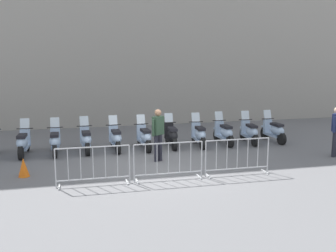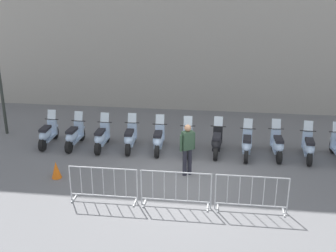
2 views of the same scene
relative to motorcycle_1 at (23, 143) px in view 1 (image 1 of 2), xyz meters
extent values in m
plane|color=slate|center=(4.31, -2.00, -0.45)|extent=(120.00, 120.00, 0.00)
cube|color=#9E998E|center=(4.09, 6.47, 5.52)|extent=(28.05, 3.11, 11.94)
cylinder|color=black|center=(0.02, 0.70, -0.21)|extent=(0.15, 0.48, 0.48)
cylinder|color=black|center=(-0.01, -0.54, -0.21)|extent=(0.15, 0.48, 0.48)
cube|color=#A8C1E0|center=(0.00, 0.08, -0.17)|extent=(0.30, 0.87, 0.10)
ellipsoid|color=#A8C1E0|center=(0.00, -0.20, 0.07)|extent=(0.38, 0.85, 0.40)
cube|color=black|center=(0.00, -0.17, 0.29)|extent=(0.29, 0.61, 0.10)
cube|color=#A8C1E0|center=(0.01, 0.51, 0.10)|extent=(0.34, 0.15, 0.60)
cylinder|color=black|center=(0.01, 0.51, 0.43)|extent=(0.56, 0.05, 0.04)
cube|color=silver|center=(0.01, 0.56, 0.61)|extent=(0.32, 0.15, 0.35)
cube|color=#A8C1E0|center=(0.02, 0.70, 0.06)|extent=(0.21, 0.32, 0.06)
cylinder|color=black|center=(1.05, 0.69, -0.21)|extent=(0.15, 0.48, 0.48)
cylinder|color=black|center=(1.08, -0.55, -0.21)|extent=(0.15, 0.48, 0.48)
cube|color=#A8C1E0|center=(1.07, 0.07, -0.17)|extent=(0.31, 0.88, 0.10)
ellipsoid|color=#A8C1E0|center=(1.07, -0.21, 0.07)|extent=(0.38, 0.85, 0.40)
cube|color=black|center=(1.07, -0.17, 0.29)|extent=(0.30, 0.61, 0.10)
cube|color=#A8C1E0|center=(1.05, 0.51, 0.10)|extent=(0.34, 0.15, 0.60)
cylinder|color=black|center=(1.05, 0.51, 0.43)|extent=(0.56, 0.05, 0.04)
cube|color=silver|center=(1.05, 0.56, 0.61)|extent=(0.32, 0.15, 0.35)
cube|color=#A8C1E0|center=(1.05, 0.69, 0.06)|extent=(0.21, 0.33, 0.06)
cylinder|color=black|center=(2.08, 0.79, -0.21)|extent=(0.18, 0.49, 0.48)
cylinder|color=black|center=(2.17, -0.44, -0.21)|extent=(0.18, 0.49, 0.48)
cube|color=#A8C1E0|center=(2.13, 0.17, -0.17)|extent=(0.34, 0.89, 0.10)
ellipsoid|color=#A8C1E0|center=(2.15, -0.10, 0.07)|extent=(0.42, 0.86, 0.40)
cube|color=black|center=(2.14, -0.07, 0.29)|extent=(0.32, 0.62, 0.10)
cube|color=#A8C1E0|center=(2.09, 0.61, 0.10)|extent=(0.35, 0.16, 0.60)
cylinder|color=black|center=(2.09, 0.61, 0.43)|extent=(0.56, 0.08, 0.04)
cube|color=silver|center=(2.09, 0.66, 0.61)|extent=(0.33, 0.16, 0.35)
cube|color=#A8C1E0|center=(2.08, 0.79, 0.06)|extent=(0.22, 0.33, 0.06)
cylinder|color=black|center=(3.15, 0.79, -0.21)|extent=(0.17, 0.49, 0.48)
cylinder|color=black|center=(3.23, -0.44, -0.21)|extent=(0.17, 0.49, 0.48)
cube|color=#A8C1E0|center=(3.19, 0.17, -0.17)|extent=(0.34, 0.88, 0.10)
ellipsoid|color=#A8C1E0|center=(3.21, -0.10, 0.07)|extent=(0.42, 0.86, 0.40)
cube|color=black|center=(3.21, -0.07, 0.29)|extent=(0.32, 0.62, 0.10)
cube|color=#A8C1E0|center=(3.16, 0.61, 0.10)|extent=(0.35, 0.16, 0.60)
cylinder|color=black|center=(3.16, 0.61, 0.43)|extent=(0.56, 0.07, 0.04)
cube|color=silver|center=(3.16, 0.66, 0.61)|extent=(0.33, 0.16, 0.35)
cube|color=#A8C1E0|center=(3.15, 0.79, 0.06)|extent=(0.22, 0.33, 0.06)
cylinder|color=black|center=(4.20, 0.77, -0.21)|extent=(0.18, 0.49, 0.48)
cylinder|color=black|center=(4.31, -0.47, -0.21)|extent=(0.18, 0.49, 0.48)
cube|color=#A8C1E0|center=(4.25, 0.15, -0.17)|extent=(0.36, 0.89, 0.10)
ellipsoid|color=#A8C1E0|center=(4.28, -0.13, 0.07)|extent=(0.43, 0.87, 0.40)
cube|color=black|center=(4.28, -0.10, 0.29)|extent=(0.33, 0.62, 0.10)
cube|color=#A8C1E0|center=(4.21, 0.58, 0.10)|extent=(0.35, 0.17, 0.60)
cylinder|color=black|center=(4.21, 0.58, 0.43)|extent=(0.56, 0.09, 0.04)
cube|color=silver|center=(4.21, 0.63, 0.61)|extent=(0.33, 0.17, 0.35)
cube|color=#A8C1E0|center=(4.20, 0.77, 0.06)|extent=(0.23, 0.34, 0.06)
cylinder|color=black|center=(5.33, 0.89, -0.21)|extent=(0.15, 0.48, 0.48)
cylinder|color=black|center=(5.30, -0.35, -0.21)|extent=(0.15, 0.48, 0.48)
cube|color=black|center=(5.31, 0.27, -0.17)|extent=(0.30, 0.87, 0.10)
ellipsoid|color=black|center=(5.31, -0.01, 0.07)|extent=(0.38, 0.85, 0.40)
cube|color=black|center=(5.31, 0.02, 0.29)|extent=(0.29, 0.61, 0.10)
cube|color=black|center=(5.32, 0.70, 0.10)|extent=(0.34, 0.15, 0.60)
cylinder|color=black|center=(5.32, 0.70, 0.43)|extent=(0.56, 0.05, 0.04)
cube|color=silver|center=(5.32, 0.75, 0.61)|extent=(0.32, 0.15, 0.35)
cube|color=black|center=(5.33, 0.89, 0.06)|extent=(0.21, 0.32, 0.06)
cylinder|color=black|center=(6.40, 0.81, -0.21)|extent=(0.16, 0.48, 0.48)
cylinder|color=black|center=(6.36, -0.43, -0.21)|extent=(0.16, 0.48, 0.48)
cube|color=#A8C1E0|center=(6.38, 0.19, -0.17)|extent=(0.31, 0.88, 0.10)
ellipsoid|color=#A8C1E0|center=(6.37, -0.09, 0.07)|extent=(0.39, 0.85, 0.40)
cube|color=black|center=(6.37, -0.06, 0.29)|extent=(0.30, 0.61, 0.10)
cube|color=#A8C1E0|center=(6.39, 0.63, 0.10)|extent=(0.35, 0.15, 0.60)
cylinder|color=black|center=(6.39, 0.63, 0.43)|extent=(0.56, 0.06, 0.04)
cube|color=silver|center=(6.40, 0.67, 0.61)|extent=(0.33, 0.15, 0.35)
cube|color=#A8C1E0|center=(6.40, 0.81, 0.06)|extent=(0.21, 0.33, 0.06)
cylinder|color=black|center=(7.40, 0.94, -0.21)|extent=(0.17, 0.49, 0.48)
cylinder|color=black|center=(7.48, -0.30, -0.21)|extent=(0.17, 0.49, 0.48)
cube|color=#A8C1E0|center=(7.44, 0.32, -0.17)|extent=(0.34, 0.89, 0.10)
ellipsoid|color=#A8C1E0|center=(7.46, 0.04, 0.07)|extent=(0.42, 0.86, 0.40)
cube|color=black|center=(7.46, 0.07, 0.29)|extent=(0.32, 0.62, 0.10)
cube|color=#A8C1E0|center=(7.41, 0.75, 0.10)|extent=(0.35, 0.16, 0.60)
cylinder|color=black|center=(7.41, 0.75, 0.43)|extent=(0.56, 0.07, 0.04)
cube|color=silver|center=(7.41, 0.80, 0.61)|extent=(0.33, 0.16, 0.35)
cube|color=#A8C1E0|center=(7.40, 0.94, 0.06)|extent=(0.22, 0.33, 0.06)
cylinder|color=black|center=(8.53, 0.90, -0.21)|extent=(0.16, 0.48, 0.48)
cylinder|color=black|center=(8.48, -0.34, -0.21)|extent=(0.16, 0.48, 0.48)
cube|color=#A8C1E0|center=(8.50, 0.28, -0.17)|extent=(0.31, 0.88, 0.10)
ellipsoid|color=#A8C1E0|center=(8.49, 0.00, 0.07)|extent=(0.39, 0.85, 0.40)
cube|color=black|center=(8.49, 0.03, 0.29)|extent=(0.30, 0.61, 0.10)
cube|color=#A8C1E0|center=(8.52, 0.71, 0.10)|extent=(0.34, 0.15, 0.60)
cylinder|color=black|center=(8.52, 0.71, 0.43)|extent=(0.56, 0.06, 0.04)
cube|color=silver|center=(8.52, 0.76, 0.61)|extent=(0.32, 0.15, 0.35)
cube|color=#A8C1E0|center=(8.53, 0.90, 0.06)|extent=(0.21, 0.33, 0.06)
cylinder|color=black|center=(9.51, 0.94, -0.21)|extent=(0.18, 0.49, 0.48)
cylinder|color=black|center=(9.62, -0.29, -0.21)|extent=(0.18, 0.49, 0.48)
cube|color=#A8C1E0|center=(9.57, 0.32, -0.17)|extent=(0.36, 0.89, 0.10)
ellipsoid|color=#A8C1E0|center=(9.59, 0.05, 0.07)|extent=(0.43, 0.87, 0.40)
cube|color=black|center=(9.59, 0.08, 0.29)|extent=(0.33, 0.62, 0.10)
cube|color=#A8C1E0|center=(9.53, 0.76, 0.10)|extent=(0.35, 0.17, 0.60)
cylinder|color=black|center=(9.53, 0.76, 0.43)|extent=(0.56, 0.09, 0.04)
cube|color=silver|center=(9.52, 0.81, 0.61)|extent=(0.33, 0.17, 0.35)
cube|color=#A8C1E0|center=(9.51, 0.94, 0.06)|extent=(0.23, 0.34, 0.06)
cube|color=#B2B5B7|center=(1.38, -3.75, -0.43)|extent=(0.05, 0.44, 0.04)
cube|color=#B2B5B7|center=(3.18, -3.71, -0.43)|extent=(0.05, 0.44, 0.04)
cylinder|color=#B2B5B7|center=(1.31, -3.76, 0.07)|extent=(0.04, 0.04, 1.05)
cylinder|color=#B2B5B7|center=(3.26, -3.71, 0.07)|extent=(0.04, 0.04, 1.05)
cylinder|color=#B2B5B7|center=(2.28, -3.73, 0.60)|extent=(1.95, 0.09, 0.04)
cylinder|color=#B2B5B7|center=(2.28, -3.73, -0.27)|extent=(1.95, 0.09, 0.04)
cylinder|color=#B2B5B7|center=(1.63, -3.75, 0.16)|extent=(0.02, 0.02, 0.87)
cylinder|color=#B2B5B7|center=(1.96, -3.74, 0.16)|extent=(0.02, 0.02, 0.87)
cylinder|color=#B2B5B7|center=(2.28, -3.73, 0.16)|extent=(0.02, 0.02, 0.87)
cylinder|color=#B2B5B7|center=(2.61, -3.72, 0.16)|extent=(0.02, 0.02, 0.87)
cylinder|color=#B2B5B7|center=(2.93, -3.71, 0.16)|extent=(0.02, 0.02, 0.87)
cube|color=#B2B5B7|center=(3.45, -3.70, -0.43)|extent=(0.05, 0.44, 0.04)
cube|color=#B2B5B7|center=(5.25, -3.66, -0.43)|extent=(0.05, 0.44, 0.04)
cylinder|color=#B2B5B7|center=(3.38, -3.70, 0.07)|extent=(0.04, 0.04, 1.05)
cylinder|color=#B2B5B7|center=(5.33, -3.65, 0.07)|extent=(0.04, 0.04, 1.05)
cylinder|color=#B2B5B7|center=(4.35, -3.68, 0.60)|extent=(1.95, 0.09, 0.04)
cylinder|color=#B2B5B7|center=(4.35, -3.68, -0.27)|extent=(1.95, 0.09, 0.04)
cylinder|color=#B2B5B7|center=(3.70, -3.70, 0.16)|extent=(0.02, 0.02, 0.87)
cylinder|color=#B2B5B7|center=(4.03, -3.69, 0.16)|extent=(0.02, 0.02, 0.87)
cylinder|color=#B2B5B7|center=(4.35, -3.68, 0.16)|extent=(0.02, 0.02, 0.87)
cylinder|color=#B2B5B7|center=(4.68, -3.67, 0.16)|extent=(0.02, 0.02, 0.87)
cylinder|color=#B2B5B7|center=(5.00, -3.66, 0.16)|extent=(0.02, 0.02, 0.87)
cube|color=#B2B5B7|center=(5.52, -3.65, -0.43)|extent=(0.05, 0.44, 0.04)
cube|color=#B2B5B7|center=(7.32, -3.60, -0.43)|extent=(0.05, 0.44, 0.04)
cylinder|color=#B2B5B7|center=(5.45, -3.65, 0.07)|extent=(0.04, 0.04, 1.05)
cylinder|color=#B2B5B7|center=(7.40, -3.60, 0.07)|extent=(0.04, 0.04, 1.05)
cylinder|color=#B2B5B7|center=(6.42, -3.63, 0.60)|extent=(1.95, 0.09, 0.04)
cylinder|color=#B2B5B7|center=(6.42, -3.63, -0.27)|extent=(1.95, 0.09, 0.04)
cylinder|color=#B2B5B7|center=(5.77, -3.64, 0.16)|extent=(0.02, 0.02, 0.87)
cylinder|color=#B2B5B7|center=(6.10, -3.63, 0.16)|extent=(0.02, 0.02, 0.87)
cylinder|color=#B2B5B7|center=(6.42, -3.63, 0.16)|extent=(0.02, 0.02, 0.87)
cylinder|color=#B2B5B7|center=(6.75, -3.62, 0.16)|extent=(0.02, 0.02, 0.87)
cylinder|color=#B2B5B7|center=(7.07, -3.61, 0.16)|extent=(0.02, 0.02, 0.87)
cylinder|color=#23232D|center=(10.45, -2.41, 0.00)|extent=(0.14, 0.14, 0.90)
cylinder|color=#23232D|center=(10.59, -2.30, 0.00)|extent=(0.14, 0.14, 0.90)
cylinder|color=navy|center=(10.33, -2.50, 0.70)|extent=(0.09, 0.09, 0.55)
cylinder|color=#23232D|center=(4.37, -1.71, 0.00)|extent=(0.14, 0.14, 0.90)
cylinder|color=#23232D|center=(4.52, -1.61, 0.00)|extent=(0.14, 0.14, 0.90)
cube|color=#2D4733|center=(4.44, -1.66, 0.75)|extent=(0.42, 0.39, 0.60)
sphere|color=#9E7051|center=(4.44, -1.66, 1.17)|extent=(0.22, 0.22, 0.22)
cylinder|color=#2D4733|center=(4.26, -1.80, 0.70)|extent=(0.09, 0.09, 0.55)
cylinder|color=#2D4733|center=(4.63, -1.53, 0.70)|extent=(0.09, 0.09, 0.55)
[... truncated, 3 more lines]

